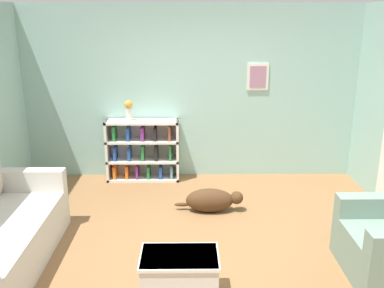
{
  "coord_description": "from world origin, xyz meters",
  "views": [
    {
      "loc": [
        -0.05,
        -4.17,
        2.43
      ],
      "look_at": [
        0.0,
        0.4,
        1.05
      ],
      "focal_mm": 40.0,
      "sensor_mm": 36.0,
      "label": 1
    }
  ],
  "objects_px": {
    "coffee_table": "(180,276)",
    "dog": "(212,200)",
    "bookshelf": "(143,151)",
    "vase": "(129,109)"
  },
  "relations": [
    {
      "from": "bookshelf",
      "to": "vase",
      "type": "bearing_deg",
      "value": -173.94
    },
    {
      "from": "dog",
      "to": "vase",
      "type": "height_order",
      "value": "vase"
    },
    {
      "from": "coffee_table",
      "to": "dog",
      "type": "xyz_separation_m",
      "value": [
        0.38,
        1.79,
        -0.08
      ]
    },
    {
      "from": "coffee_table",
      "to": "vase",
      "type": "height_order",
      "value": "vase"
    },
    {
      "from": "bookshelf",
      "to": "coffee_table",
      "type": "height_order",
      "value": "bookshelf"
    },
    {
      "from": "bookshelf",
      "to": "vase",
      "type": "relative_size",
      "value": 3.6
    },
    {
      "from": "coffee_table",
      "to": "dog",
      "type": "distance_m",
      "value": 1.83
    },
    {
      "from": "dog",
      "to": "bookshelf",
      "type": "bearing_deg",
      "value": 130.03
    },
    {
      "from": "dog",
      "to": "vase",
      "type": "relative_size",
      "value": 2.92
    },
    {
      "from": "bookshelf",
      "to": "dog",
      "type": "height_order",
      "value": "bookshelf"
    }
  ]
}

